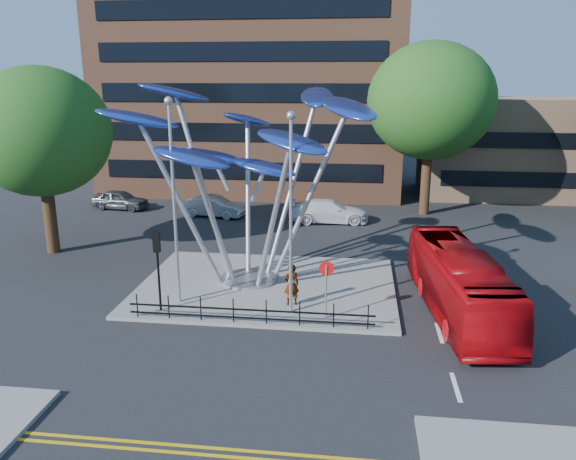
# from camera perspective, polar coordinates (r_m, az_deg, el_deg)

# --- Properties ---
(ground) EXTENTS (120.00, 120.00, 0.00)m
(ground) POSITION_cam_1_polar(r_m,az_deg,el_deg) (21.33, -2.07, -11.79)
(ground) COLOR black
(ground) RESTS_ON ground
(traffic_island) EXTENTS (12.00, 9.00, 0.15)m
(traffic_island) POSITION_cam_1_polar(r_m,az_deg,el_deg) (26.86, -2.15, -5.70)
(traffic_island) COLOR slate
(traffic_island) RESTS_ON ground
(double_yellow_near) EXTENTS (40.00, 0.12, 0.01)m
(double_yellow_near) POSITION_cam_1_polar(r_m,az_deg,el_deg) (16.32, -5.65, -21.32)
(double_yellow_near) COLOR gold
(double_yellow_near) RESTS_ON ground
(double_yellow_far) EXTENTS (40.00, 0.12, 0.01)m
(double_yellow_far) POSITION_cam_1_polar(r_m,az_deg,el_deg) (16.08, -5.91, -21.95)
(double_yellow_far) COLOR gold
(double_yellow_far) RESTS_ON ground
(brick_tower) EXTENTS (25.00, 15.00, 30.00)m
(brick_tower) POSITION_cam_1_polar(r_m,az_deg,el_deg) (51.80, -3.25, 21.21)
(brick_tower) COLOR brown
(brick_tower) RESTS_ON ground
(low_building_near) EXTENTS (15.00, 8.00, 8.00)m
(low_building_near) POSITION_cam_1_polar(r_m,az_deg,el_deg) (50.73, 22.02, 7.80)
(low_building_near) COLOR tan
(low_building_near) RESTS_ON ground
(tree_right) EXTENTS (8.80, 8.80, 12.11)m
(tree_right) POSITION_cam_1_polar(r_m,az_deg,el_deg) (41.05, 14.33, 12.56)
(tree_right) COLOR black
(tree_right) RESTS_ON ground
(tree_left) EXTENTS (7.60, 7.60, 10.32)m
(tree_left) POSITION_cam_1_polar(r_m,az_deg,el_deg) (33.55, -23.86, 9.07)
(tree_left) COLOR black
(tree_left) RESTS_ON ground
(leaf_sculpture) EXTENTS (12.72, 9.54, 9.51)m
(leaf_sculpture) POSITION_cam_1_polar(r_m,az_deg,el_deg) (26.08, -4.40, 9.04)
(leaf_sculpture) COLOR #9EA0A5
(leaf_sculpture) RESTS_ON traffic_island
(street_lamp_left) EXTENTS (0.36, 0.36, 8.80)m
(street_lamp_left) POSITION_cam_1_polar(r_m,az_deg,el_deg) (23.89, -11.59, 4.51)
(street_lamp_left) COLOR #9EA0A5
(street_lamp_left) RESTS_ON traffic_island
(street_lamp_right) EXTENTS (0.36, 0.36, 8.30)m
(street_lamp_right) POSITION_cam_1_polar(r_m,az_deg,el_deg) (22.36, 0.29, 3.41)
(street_lamp_right) COLOR #9EA0A5
(street_lamp_right) RESTS_ON traffic_island
(traffic_light_island) EXTENTS (0.28, 0.18, 3.42)m
(traffic_light_island) POSITION_cam_1_polar(r_m,az_deg,el_deg) (23.81, -13.13, -2.44)
(traffic_light_island) COLOR black
(traffic_light_island) RESTS_ON traffic_island
(no_entry_sign_island) EXTENTS (0.60, 0.10, 2.45)m
(no_entry_sign_island) POSITION_cam_1_polar(r_m,az_deg,el_deg) (22.69, 3.91, -5.08)
(no_entry_sign_island) COLOR #9EA0A5
(no_entry_sign_island) RESTS_ON traffic_island
(pedestrian_railing_front) EXTENTS (10.00, 0.06, 1.00)m
(pedestrian_railing_front) POSITION_cam_1_polar(r_m,az_deg,el_deg) (22.77, -3.91, -8.44)
(pedestrian_railing_front) COLOR black
(pedestrian_railing_front) RESTS_ON traffic_island
(red_bus) EXTENTS (3.37, 10.17, 2.78)m
(red_bus) POSITION_cam_1_polar(r_m,az_deg,el_deg) (24.65, 16.94, -5.11)
(red_bus) COLOR #9F070C
(red_bus) RESTS_ON ground
(pedestrian) EXTENTS (0.78, 0.65, 1.85)m
(pedestrian) POSITION_cam_1_polar(r_m,az_deg,el_deg) (24.22, 0.35, -5.57)
(pedestrian) COLOR gray
(pedestrian) RESTS_ON traffic_island
(parked_car_left) EXTENTS (4.45, 2.26, 1.45)m
(parked_car_left) POSITION_cam_1_polar(r_m,az_deg,el_deg) (44.18, -16.70, 2.97)
(parked_car_left) COLOR #45484D
(parked_car_left) RESTS_ON ground
(parked_car_mid) EXTENTS (4.68, 2.28, 1.48)m
(parked_car_mid) POSITION_cam_1_polar(r_m,az_deg,el_deg) (40.41, -7.55, 2.39)
(parked_car_mid) COLOR #A1A5A9
(parked_car_mid) RESTS_ON ground
(parked_car_right) EXTENTS (5.52, 2.61, 1.56)m
(parked_car_right) POSITION_cam_1_polar(r_m,az_deg,el_deg) (38.56, 4.19, 1.92)
(parked_car_right) COLOR silver
(parked_car_right) RESTS_ON ground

